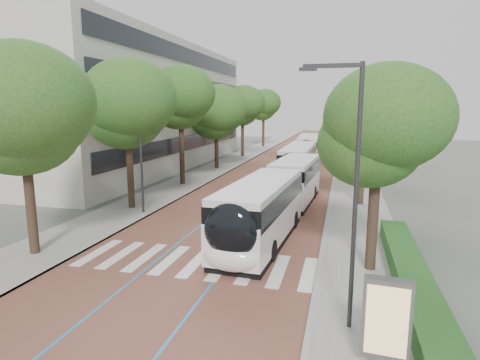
# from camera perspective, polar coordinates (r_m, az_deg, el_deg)

# --- Properties ---
(ground) EXTENTS (160.00, 160.00, 0.00)m
(ground) POSITION_cam_1_polar(r_m,az_deg,el_deg) (17.68, -8.07, -12.66)
(ground) COLOR #51544C
(ground) RESTS_ON ground
(road) EXTENTS (11.00, 140.00, 0.02)m
(road) POSITION_cam_1_polar(r_m,az_deg,el_deg) (55.78, 7.86, 3.10)
(road) COLOR brown
(road) RESTS_ON ground
(sidewalk_left) EXTENTS (4.00, 140.00, 0.12)m
(sidewalk_left) POSITION_cam_1_polar(r_m,az_deg,el_deg) (57.12, 0.36, 3.42)
(sidewalk_left) COLOR gray
(sidewalk_left) RESTS_ON ground
(sidewalk_right) EXTENTS (4.00, 140.00, 0.12)m
(sidewalk_right) POSITION_cam_1_polar(r_m,az_deg,el_deg) (55.42, 15.59, 2.83)
(sidewalk_right) COLOR gray
(sidewalk_right) RESTS_ON ground
(kerb_left) EXTENTS (0.20, 140.00, 0.14)m
(kerb_left) POSITION_cam_1_polar(r_m,az_deg,el_deg) (56.69, 2.22, 3.36)
(kerb_left) COLOR gray
(kerb_left) RESTS_ON ground
(kerb_right) EXTENTS (0.20, 140.00, 0.14)m
(kerb_right) POSITION_cam_1_polar(r_m,az_deg,el_deg) (55.41, 13.63, 2.92)
(kerb_right) COLOR gray
(kerb_right) RESTS_ON ground
(zebra_crossing) EXTENTS (10.55, 3.60, 0.01)m
(zebra_crossing) POSITION_cam_1_polar(r_m,az_deg,el_deg) (18.45, -6.27, -11.53)
(zebra_crossing) COLOR silver
(zebra_crossing) RESTS_ON ground
(lane_line_left) EXTENTS (0.12, 126.00, 0.01)m
(lane_line_left) POSITION_cam_1_polar(r_m,az_deg,el_deg) (55.98, 6.23, 3.18)
(lane_line_left) COLOR #2571BB
(lane_line_left) RESTS_ON road
(lane_line_right) EXTENTS (0.12, 126.00, 0.01)m
(lane_line_right) POSITION_cam_1_polar(r_m,az_deg,el_deg) (55.62, 9.50, 3.05)
(lane_line_right) COLOR #2571BB
(lane_line_right) RESTS_ON road
(office_building) EXTENTS (18.11, 40.00, 14.00)m
(office_building) POSITION_cam_1_polar(r_m,az_deg,el_deg) (50.17, -16.76, 9.99)
(office_building) COLOR #99988E
(office_building) RESTS_ON ground
(hedge) EXTENTS (1.20, 14.00, 0.80)m
(hedge) POSITION_cam_1_polar(r_m,az_deg,el_deg) (16.50, 23.44, -13.21)
(hedge) COLOR #1A4819
(hedge) RESTS_ON sidewalk_right
(streetlight_near) EXTENTS (1.82, 0.20, 8.00)m
(streetlight_near) POSITION_cam_1_polar(r_m,az_deg,el_deg) (12.16, 15.42, 0.26)
(streetlight_near) COLOR #2E2F31
(streetlight_near) RESTS_ON sidewalk_right
(streetlight_far) EXTENTS (1.82, 0.20, 8.00)m
(streetlight_far) POSITION_cam_1_polar(r_m,az_deg,el_deg) (37.05, 14.98, 6.76)
(streetlight_far) COLOR #2E2F31
(streetlight_far) RESTS_ON sidewalk_right
(lamp_post_left) EXTENTS (0.14, 0.14, 8.00)m
(lamp_post_left) POSITION_cam_1_polar(r_m,az_deg,el_deg) (26.30, -13.93, 3.99)
(lamp_post_left) COLOR #2E2F31
(lamp_post_left) RESTS_ON sidewalk_left
(trees_left) EXTENTS (6.38, 60.86, 9.87)m
(trees_left) POSITION_cam_1_polar(r_m,az_deg,el_deg) (40.88, -5.41, 10.04)
(trees_left) COLOR black
(trees_left) RESTS_ON ground
(trees_right) EXTENTS (5.91, 47.45, 8.92)m
(trees_right) POSITION_cam_1_polar(r_m,az_deg,el_deg) (40.16, 16.61, 8.88)
(trees_right) COLOR black
(trees_right) RESTS_ON ground
(lead_bus) EXTENTS (3.72, 18.52, 3.20)m
(lead_bus) POSITION_cam_1_polar(r_m,az_deg,el_deg) (24.06, 5.43, -2.34)
(lead_bus) COLOR black
(lead_bus) RESTS_ON ground
(bus_queued_0) EXTENTS (2.57, 12.40, 3.20)m
(bus_queued_0) POSITION_cam_1_polar(r_m,az_deg,el_deg) (39.50, 8.30, 2.53)
(bus_queued_0) COLOR silver
(bus_queued_0) RESTS_ON ground
(bus_queued_1) EXTENTS (3.06, 12.50, 3.20)m
(bus_queued_1) POSITION_cam_1_polar(r_m,az_deg,el_deg) (53.33, 9.64, 4.48)
(bus_queued_1) COLOR silver
(bus_queued_1) RESTS_ON ground
(ad_panel) EXTENTS (1.23, 0.51, 2.51)m
(ad_panel) POSITION_cam_1_polar(r_m,az_deg,el_deg) (11.48, 20.08, -18.56)
(ad_panel) COLOR #59595B
(ad_panel) RESTS_ON sidewalk_right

